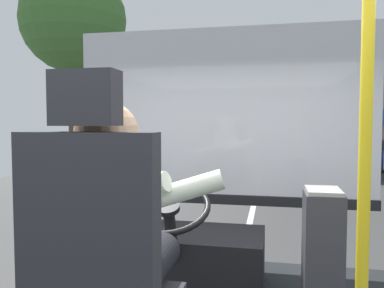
{
  "coord_description": "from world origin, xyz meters",
  "views": [
    {
      "loc": [
        0.42,
        -1.63,
        1.99
      ],
      "look_at": [
        -0.28,
        1.71,
        1.79
      ],
      "focal_mm": 36.37,
      "sensor_mm": 36.0,
      "label": 1
    }
  ],
  "objects_px": {
    "fare_box": "(322,261)",
    "steering_console": "(184,258)",
    "driver_seat": "(102,287)",
    "parked_car_black": "(354,144)",
    "handrail_pole": "(365,156)",
    "bus_driver": "(115,228)"
  },
  "relations": [
    {
      "from": "driver_seat",
      "to": "parked_car_black",
      "type": "distance_m",
      "value": 22.47
    },
    {
      "from": "driver_seat",
      "to": "fare_box",
      "type": "height_order",
      "value": "driver_seat"
    },
    {
      "from": "steering_console",
      "to": "parked_car_black",
      "type": "relative_size",
      "value": 0.25
    },
    {
      "from": "bus_driver",
      "to": "steering_console",
      "type": "relative_size",
      "value": 0.74
    },
    {
      "from": "driver_seat",
      "to": "parked_car_black",
      "type": "bearing_deg",
      "value": 76.91
    },
    {
      "from": "handrail_pole",
      "to": "parked_car_black",
      "type": "height_order",
      "value": "handrail_pole"
    },
    {
      "from": "fare_box",
      "to": "parked_car_black",
      "type": "xyz_separation_m",
      "value": [
        4.21,
        20.95,
        -0.51
      ]
    },
    {
      "from": "driver_seat",
      "to": "steering_console",
      "type": "height_order",
      "value": "driver_seat"
    },
    {
      "from": "driver_seat",
      "to": "steering_console",
      "type": "distance_m",
      "value": 1.36
    },
    {
      "from": "steering_console",
      "to": "fare_box",
      "type": "relative_size",
      "value": 1.38
    },
    {
      "from": "driver_seat",
      "to": "parked_car_black",
      "type": "xyz_separation_m",
      "value": [
        5.09,
        21.88,
        -0.69
      ]
    },
    {
      "from": "driver_seat",
      "to": "handrail_pole",
      "type": "distance_m",
      "value": 1.05
    },
    {
      "from": "bus_driver",
      "to": "parked_car_black",
      "type": "height_order",
      "value": "bus_driver"
    },
    {
      "from": "driver_seat",
      "to": "bus_driver",
      "type": "xyz_separation_m",
      "value": [
        -0.0,
        0.12,
        0.18
      ]
    },
    {
      "from": "fare_box",
      "to": "steering_console",
      "type": "bearing_deg",
      "value": 156.32
    },
    {
      "from": "parked_car_black",
      "to": "fare_box",
      "type": "bearing_deg",
      "value": -101.38
    },
    {
      "from": "bus_driver",
      "to": "parked_car_black",
      "type": "xyz_separation_m",
      "value": [
        5.09,
        21.75,
        -0.87
      ]
    },
    {
      "from": "fare_box",
      "to": "handrail_pole",
      "type": "bearing_deg",
      "value": -86.6
    },
    {
      "from": "steering_console",
      "to": "fare_box",
      "type": "distance_m",
      "value": 0.97
    },
    {
      "from": "fare_box",
      "to": "bus_driver",
      "type": "bearing_deg",
      "value": -137.26
    },
    {
      "from": "bus_driver",
      "to": "fare_box",
      "type": "bearing_deg",
      "value": 42.74
    },
    {
      "from": "driver_seat",
      "to": "fare_box",
      "type": "distance_m",
      "value": 1.29
    }
  ]
}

